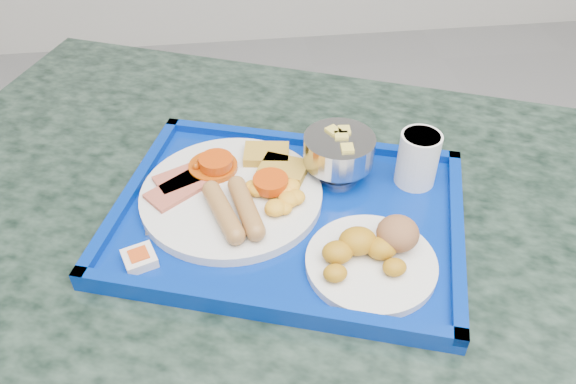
# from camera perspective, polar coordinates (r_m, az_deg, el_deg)

# --- Properties ---
(table) EXTENTS (1.52, 1.29, 0.80)m
(table) POSITION_cam_1_polar(r_m,az_deg,el_deg) (0.98, 0.32, -11.43)
(table) COLOR gray
(table) RESTS_ON floor
(tray) EXTENTS (0.58, 0.50, 0.03)m
(tray) POSITION_cam_1_polar(r_m,az_deg,el_deg) (0.81, 0.00, -2.46)
(tray) COLOR #03268F
(tray) RESTS_ON table
(main_plate) EXTENTS (0.27, 0.27, 0.04)m
(main_plate) POSITION_cam_1_polar(r_m,az_deg,el_deg) (0.82, -5.21, 0.07)
(main_plate) COLOR silver
(main_plate) RESTS_ON tray
(bread_plate) EXTENTS (0.17, 0.17, 0.06)m
(bread_plate) POSITION_cam_1_polar(r_m,az_deg,el_deg) (0.74, 8.69, -6.20)
(bread_plate) COLOR silver
(bread_plate) RESTS_ON tray
(fruit_bowl) EXTENTS (0.11, 0.11, 0.07)m
(fruit_bowl) POSITION_cam_1_polar(r_m,az_deg,el_deg) (0.85, 5.20, 4.21)
(fruit_bowl) COLOR #AFAFB1
(fruit_bowl) RESTS_ON tray
(juice_cup) EXTENTS (0.06, 0.06, 0.08)m
(juice_cup) POSITION_cam_1_polar(r_m,az_deg,el_deg) (0.85, 13.08, 3.45)
(juice_cup) COLOR white
(juice_cup) RESTS_ON tray
(spoon) EXTENTS (0.08, 0.17, 0.01)m
(spoon) POSITION_cam_1_polar(r_m,az_deg,el_deg) (0.89, -11.55, 1.85)
(spoon) COLOR #AFAFB1
(spoon) RESTS_ON tray
(knife) EXTENTS (0.03, 0.17, 0.00)m
(knife) POSITION_cam_1_polar(r_m,az_deg,el_deg) (0.86, -14.15, -0.38)
(knife) COLOR #AFAFB1
(knife) RESTS_ON tray
(jam_packet) EXTENTS (0.05, 0.05, 0.02)m
(jam_packet) POSITION_cam_1_polar(r_m,az_deg,el_deg) (0.76, -14.85, -6.53)
(jam_packet) COLOR silver
(jam_packet) RESTS_ON tray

